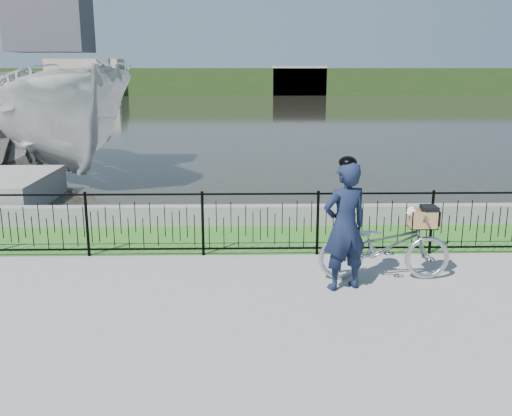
{
  "coord_description": "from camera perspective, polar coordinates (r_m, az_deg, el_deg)",
  "views": [
    {
      "loc": [
        -0.28,
        -7.94,
        3.23
      ],
      "look_at": [
        -0.09,
        1.0,
        1.0
      ],
      "focal_mm": 40.0,
      "sensor_mm": 36.0,
      "label": 1
    }
  ],
  "objects": [
    {
      "name": "ground",
      "position": [
        8.58,
        0.73,
        -8.12
      ],
      "size": [
        120.0,
        120.0,
        0.0
      ],
      "primitive_type": "plane",
      "color": "gray",
      "rests_on": "ground"
    },
    {
      "name": "cyclist",
      "position": [
        8.41,
        8.87,
        -1.71
      ],
      "size": [
        0.81,
        0.67,
        1.99
      ],
      "color": "#121A32",
      "rests_on": "ground"
    },
    {
      "name": "far_treeline",
      "position": [
        67.96,
        -0.99,
        12.55
      ],
      "size": [
        120.0,
        6.0,
        3.0
      ],
      "primitive_type": "cube",
      "color": "#273F18",
      "rests_on": "ground"
    },
    {
      "name": "quay_wall",
      "position": [
        11.94,
        0.16,
        -0.7
      ],
      "size": [
        60.0,
        0.3,
        0.4
      ],
      "primitive_type": "cube",
      "color": "gray",
      "rests_on": "ground"
    },
    {
      "name": "grass_strip",
      "position": [
        11.03,
        0.28,
        -3.01
      ],
      "size": [
        60.0,
        2.0,
        0.01
      ],
      "primitive_type": "cube",
      "color": "#316921",
      "rests_on": "ground"
    },
    {
      "name": "water",
      "position": [
        41.07,
        -0.83,
        9.5
      ],
      "size": [
        120.0,
        120.0,
        0.0
      ],
      "primitive_type": "plane",
      "color": "black",
      "rests_on": "ground"
    },
    {
      "name": "boat_near",
      "position": [
        18.33,
        -19.3,
        8.93
      ],
      "size": [
        7.38,
        9.33,
        5.22
      ],
      "color": "#B6B6B7",
      "rests_on": "water"
    },
    {
      "name": "bicycle_rig",
      "position": [
        9.03,
        12.78,
        -3.67
      ],
      "size": [
        2.04,
        0.71,
        1.19
      ],
      "color": "#A2A7AD",
      "rests_on": "ground"
    },
    {
      "name": "far_building_left",
      "position": [
        68.29,
        -16.65,
        12.41
      ],
      "size": [
        8.0,
        4.0,
        4.0
      ],
      "primitive_type": "cube",
      "color": "#AEA18C",
      "rests_on": "ground"
    },
    {
      "name": "fence",
      "position": [
        9.91,
        0.43,
        -1.54
      ],
      "size": [
        14.0,
        0.06,
        1.15
      ],
      "primitive_type": null,
      "color": "black",
      "rests_on": "ground"
    },
    {
      "name": "far_building_right",
      "position": [
        66.76,
        4.29,
        12.58
      ],
      "size": [
        6.0,
        3.0,
        3.2
      ],
      "primitive_type": "cube",
      "color": "#AEA18C",
      "rests_on": "ground"
    }
  ]
}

